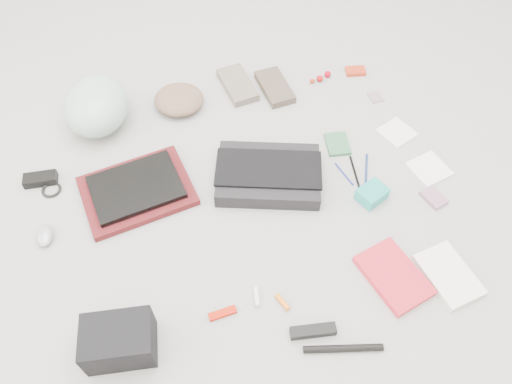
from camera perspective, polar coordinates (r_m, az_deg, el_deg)
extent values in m
plane|color=gray|center=(1.85, 0.00, -0.91)|extent=(4.00, 4.00, 0.00)
cube|color=black|center=(1.88, 1.42, 1.97)|extent=(0.44, 0.37, 0.06)
cube|color=black|center=(1.85, 1.45, 2.68)|extent=(0.43, 0.28, 0.01)
cube|color=#551317|center=(1.91, -13.43, 0.12)|extent=(0.44, 0.36, 0.03)
cube|color=black|center=(1.89, -13.56, 0.56)|extent=(0.36, 0.29, 0.02)
ellipsoid|color=#A8CBC0|center=(2.13, -17.77, 9.40)|extent=(0.31, 0.36, 0.19)
ellipsoid|color=brown|center=(2.17, -8.81, 10.40)|extent=(0.27, 0.26, 0.07)
cube|color=#6F6256|center=(2.24, -2.13, 12.14)|extent=(0.15, 0.24, 0.03)
cube|color=brown|center=(2.23, 2.15, 11.90)|extent=(0.14, 0.23, 0.03)
cube|color=black|center=(2.05, -23.42, 1.36)|extent=(0.12, 0.06, 0.03)
torus|color=black|center=(2.02, -22.35, 0.24)|extent=(0.07, 0.07, 0.01)
ellipsoid|color=#9A99A3|center=(1.89, -23.02, -4.56)|extent=(0.06, 0.10, 0.04)
cube|color=black|center=(1.58, -15.38, -16.08)|extent=(0.22, 0.16, 0.13)
cube|color=#AC1200|center=(1.63, -3.84, -13.66)|extent=(0.09, 0.03, 0.01)
cylinder|color=silver|center=(1.65, 0.09, -11.89)|extent=(0.03, 0.06, 0.02)
cylinder|color=orange|center=(1.64, 3.04, -12.44)|extent=(0.04, 0.06, 0.02)
cube|color=black|center=(1.61, 6.53, -15.51)|extent=(0.15, 0.05, 0.03)
cylinder|color=black|center=(1.60, 9.92, -17.20)|extent=(0.24, 0.07, 0.02)
cube|color=red|center=(1.74, 15.45, -9.20)|extent=(0.22, 0.28, 0.03)
cube|color=white|center=(1.79, 21.15, -8.83)|extent=(0.18, 0.24, 0.02)
cube|color=#31653F|center=(2.04, 9.29, 5.44)|extent=(0.10, 0.13, 0.01)
cylinder|color=navy|center=(1.95, 10.04, 2.03)|extent=(0.04, 0.12, 0.01)
cylinder|color=black|center=(1.96, 11.21, 2.30)|extent=(0.03, 0.15, 0.01)
cylinder|color=navy|center=(1.98, 12.49, 2.54)|extent=(0.07, 0.15, 0.01)
cube|color=teal|center=(1.88, 13.11, -0.22)|extent=(0.13, 0.12, 0.05)
cube|color=#A07091|center=(1.96, 19.63, -0.59)|extent=(0.09, 0.10, 0.02)
cube|color=white|center=(2.14, 15.79, 6.58)|extent=(0.16, 0.16, 0.01)
cube|color=white|center=(2.05, 19.19, 2.53)|extent=(0.16, 0.16, 0.01)
sphere|color=#9B260E|center=(2.28, 6.45, 12.49)|extent=(0.03, 0.03, 0.02)
sphere|color=#A70B0E|center=(2.29, 7.30, 12.74)|extent=(0.04, 0.04, 0.03)
sphere|color=#AF0017|center=(2.32, 8.18, 13.19)|extent=(0.04, 0.04, 0.03)
cube|color=red|center=(2.37, 11.28, 13.40)|extent=(0.10, 0.07, 0.02)
cube|color=gray|center=(2.27, 13.50, 10.51)|extent=(0.06, 0.07, 0.00)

